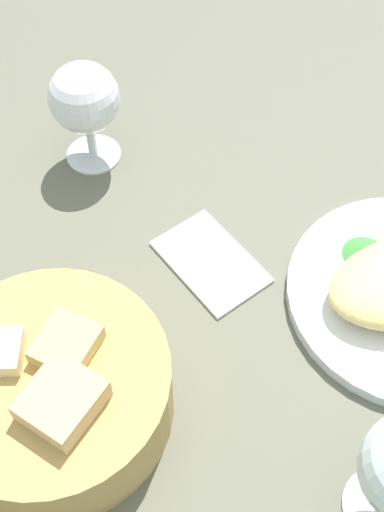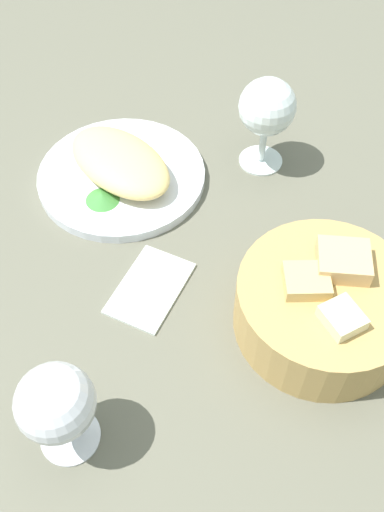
% 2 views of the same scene
% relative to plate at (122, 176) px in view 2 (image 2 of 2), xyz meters
% --- Properties ---
extents(ground_plane, '(1.40, 1.40, 0.02)m').
position_rel_plate_xyz_m(ground_plane, '(0.11, 0.06, -0.02)').
color(ground_plane, '#5E5D4E').
extents(plate, '(0.23, 0.23, 0.01)m').
position_rel_plate_xyz_m(plate, '(0.00, 0.00, 0.00)').
color(plate, silver).
rests_on(plate, ground_plane).
extents(omelette, '(0.20, 0.17, 0.04)m').
position_rel_plate_xyz_m(omelette, '(0.00, -0.00, 0.03)').
color(omelette, '#EDCB7B').
rests_on(omelette, plate).
extents(lettuce_garnish, '(0.05, 0.05, 0.01)m').
position_rel_plate_xyz_m(lettuce_garnish, '(0.05, -0.03, 0.01)').
color(lettuce_garnish, '#3D8439').
rests_on(lettuce_garnish, plate).
extents(bread_basket, '(0.19, 0.19, 0.09)m').
position_rel_plate_xyz_m(bread_basket, '(0.28, 0.18, 0.03)').
color(bread_basket, tan).
rests_on(bread_basket, ground_plane).
extents(wine_glass_near, '(0.07, 0.07, 0.12)m').
position_rel_plate_xyz_m(wine_glass_near, '(0.35, -0.11, 0.07)').
color(wine_glass_near, silver).
rests_on(wine_glass_near, ground_plane).
extents(wine_glass_far, '(0.08, 0.08, 0.13)m').
position_rel_plate_xyz_m(wine_glass_far, '(0.01, 0.20, 0.08)').
color(wine_glass_far, silver).
rests_on(wine_glass_far, ground_plane).
extents(folded_napkin, '(0.13, 0.12, 0.01)m').
position_rel_plate_xyz_m(folded_napkin, '(0.19, 0.00, -0.00)').
color(folded_napkin, white).
rests_on(folded_napkin, ground_plane).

